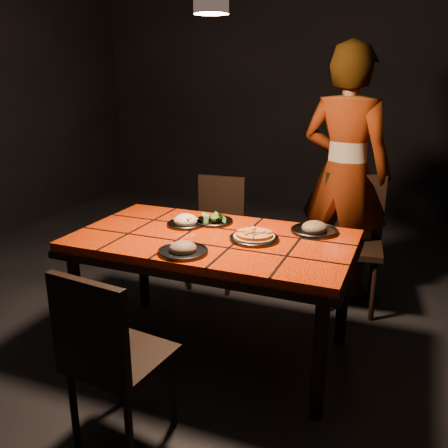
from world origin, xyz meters
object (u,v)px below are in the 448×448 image
at_px(chair_far_left, 218,224).
at_px(diner, 345,174).
at_px(plate_pasta, 186,222).
at_px(plate_pizza, 254,237).
at_px(chair_far_right, 352,232).
at_px(dining_table, 213,249).
at_px(chair_near, 108,351).

distance_m(chair_far_left, diner, 1.06).
bearing_deg(chair_far_left, plate_pasta, -84.06).
distance_m(diner, plate_pizza, 1.19).
height_order(diner, plate_pizza, diner).
relative_size(chair_far_right, diner, 0.51).
xyz_separation_m(dining_table, plate_pasta, (-0.24, 0.13, 0.10)).
bearing_deg(plate_pasta, plate_pizza, -11.57).
xyz_separation_m(chair_far_right, diner, (-0.10, 0.16, 0.39)).
bearing_deg(diner, chair_far_left, 25.70).
bearing_deg(plate_pasta, chair_near, -82.36).
bearing_deg(plate_pizza, chair_far_left, 123.41).
height_order(dining_table, chair_near, chair_near).
bearing_deg(diner, chair_near, 86.82).
xyz_separation_m(chair_far_left, plate_pizza, (0.62, -0.95, 0.27)).
distance_m(dining_table, diner, 1.32).
relative_size(plate_pizza, plate_pasta, 1.24).
bearing_deg(chair_far_left, plate_pizza, -60.08).
bearing_deg(chair_far_left, dining_table, -72.14).
relative_size(chair_far_right, plate_pizza, 3.31).
height_order(plate_pizza, plate_pasta, plate_pasta).
distance_m(chair_far_right, diner, 0.43).
xyz_separation_m(chair_far_left, diner, (0.95, 0.19, 0.44)).
xyz_separation_m(chair_near, diner, (0.67, 2.08, 0.44)).
xyz_separation_m(dining_table, plate_pizza, (0.24, 0.03, 0.10)).
height_order(dining_table, chair_far_left, chair_far_left).
xyz_separation_m(diner, plate_pizza, (-0.33, -1.13, -0.17)).
distance_m(dining_table, chair_near, 0.94).
height_order(dining_table, chair_far_right, chair_far_right).
bearing_deg(plate_pizza, plate_pasta, 168.43).
bearing_deg(dining_table, plate_pasta, 152.11).
bearing_deg(chair_far_right, chair_far_left, 174.74).
bearing_deg(chair_far_right, dining_table, -130.52).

